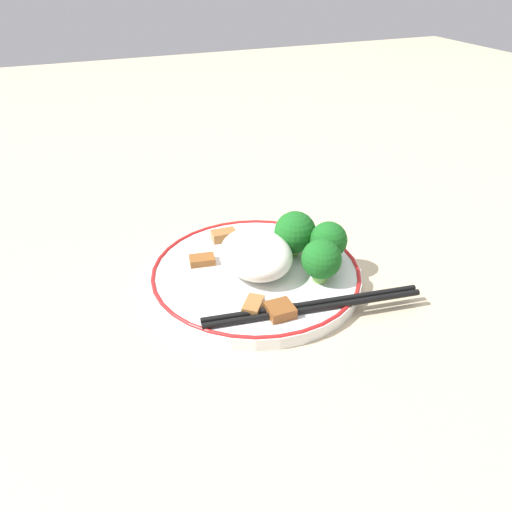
% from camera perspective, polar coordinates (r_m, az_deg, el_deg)
% --- Properties ---
extents(ground_plane, '(3.00, 3.00, 0.00)m').
position_cam_1_polar(ground_plane, '(0.62, 0.00, -2.74)').
color(ground_plane, '#C6B28E').
extents(plate, '(0.26, 0.26, 0.02)m').
position_cam_1_polar(plate, '(0.62, 0.00, -2.03)').
color(plate, white).
rests_on(plate, ground_plane).
extents(rice_mound, '(0.10, 0.08, 0.05)m').
position_cam_1_polar(rice_mound, '(0.60, -0.11, 0.24)').
color(rice_mound, white).
rests_on(rice_mound, plate).
extents(broccoli_back_left, '(0.05, 0.05, 0.05)m').
position_cam_1_polar(broccoli_back_left, '(0.58, 7.48, -0.41)').
color(broccoli_back_left, '#7FB756').
rests_on(broccoli_back_left, plate).
extents(broccoli_back_center, '(0.05, 0.05, 0.06)m').
position_cam_1_polar(broccoli_back_center, '(0.62, 8.28, 1.73)').
color(broccoli_back_center, '#7FB756').
rests_on(broccoli_back_center, plate).
extents(broccoli_back_right, '(0.05, 0.05, 0.06)m').
position_cam_1_polar(broccoli_back_right, '(0.63, 4.49, 2.72)').
color(broccoli_back_right, '#7FB756').
rests_on(broccoli_back_right, plate).
extents(meat_near_front, '(0.03, 0.03, 0.01)m').
position_cam_1_polar(meat_near_front, '(0.54, 2.76, -6.19)').
color(meat_near_front, brown).
rests_on(meat_near_front, plate).
extents(meat_near_left, '(0.02, 0.03, 0.01)m').
position_cam_1_polar(meat_near_left, '(0.67, -3.70, 2.37)').
color(meat_near_left, '#9E6633').
rests_on(meat_near_left, plate).
extents(meat_near_right, '(0.03, 0.03, 0.01)m').
position_cam_1_polar(meat_near_right, '(0.63, -6.18, -0.46)').
color(meat_near_right, brown).
rests_on(meat_near_right, plate).
extents(meat_near_back, '(0.04, 0.03, 0.01)m').
position_cam_1_polar(meat_near_back, '(0.55, -0.32, -5.67)').
color(meat_near_back, '#9E6633').
rests_on(meat_near_back, plate).
extents(meat_on_rice_edge, '(0.03, 0.04, 0.01)m').
position_cam_1_polar(meat_on_rice_edge, '(0.64, -0.94, 0.58)').
color(meat_on_rice_edge, '#995B28').
rests_on(meat_on_rice_edge, plate).
extents(chopsticks, '(0.05, 0.25, 0.01)m').
position_cam_1_polar(chopsticks, '(0.55, 6.61, -5.70)').
color(chopsticks, black).
rests_on(chopsticks, plate).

